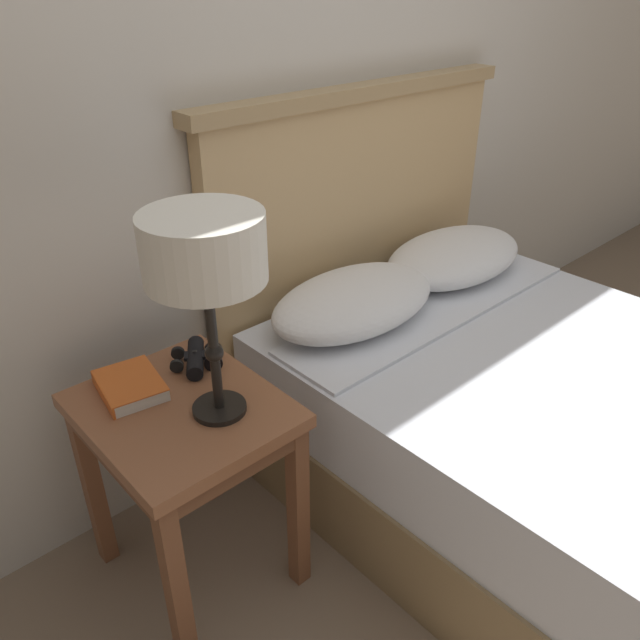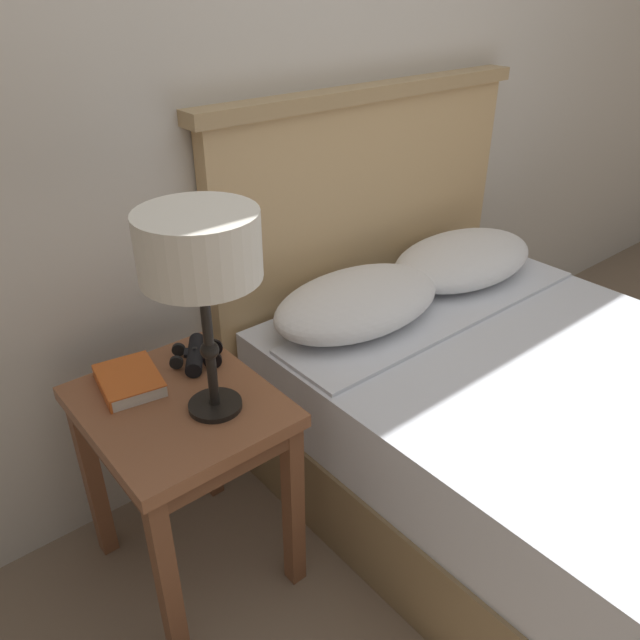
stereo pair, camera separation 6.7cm
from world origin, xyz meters
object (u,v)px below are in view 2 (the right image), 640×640
object	(u,v)px
nightstand	(182,430)
table_lamp	(199,252)
binoculars_pair	(196,355)
bed	(559,441)
book_on_nightstand	(128,381)

from	to	relation	value
nightstand	table_lamp	world-z (taller)	table_lamp
table_lamp	binoculars_pair	xyz separation A→B (m)	(0.07, 0.21, -0.39)
bed	table_lamp	size ratio (longest dim) A/B	3.85
table_lamp	binoculars_pair	distance (m)	0.44
nightstand	book_on_nightstand	distance (m)	0.18
book_on_nightstand	nightstand	bearing A→B (deg)	-64.03
nightstand	bed	bearing A→B (deg)	-30.23
nightstand	binoculars_pair	world-z (taller)	binoculars_pair
nightstand	book_on_nightstand	world-z (taller)	book_on_nightstand
bed	table_lamp	world-z (taller)	bed
table_lamp	book_on_nightstand	size ratio (longest dim) A/B	2.41
table_lamp	bed	bearing A→B (deg)	-27.75
bed	book_on_nightstand	distance (m)	1.23
bed	binoculars_pair	bearing A→B (deg)	140.37
nightstand	bed	world-z (taller)	bed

